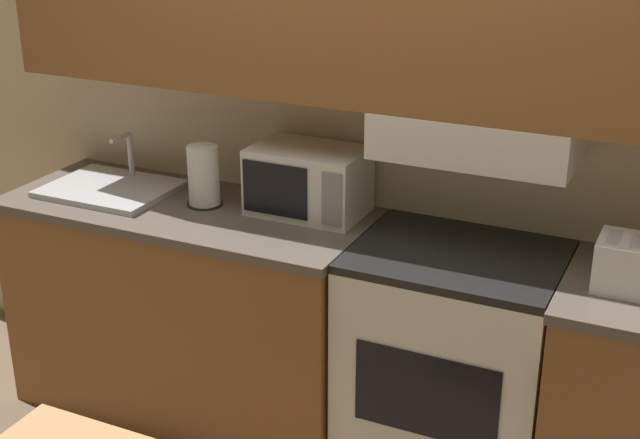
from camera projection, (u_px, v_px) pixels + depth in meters
name	position (u px, v px, depth m)	size (l,w,h in m)	color
ground_plane	(364.00, 404.00, 3.83)	(16.00, 16.00, 0.00)	brown
wall_back	(369.00, 73.00, 3.23)	(5.15, 0.38, 2.55)	beige
lower_counter_main	(192.00, 309.00, 3.66)	(1.47, 0.63, 0.92)	brown
lower_counter_right_stub	(637.00, 413.00, 2.97)	(0.57, 0.63, 0.92)	brown
stove_range	(451.00, 368.00, 3.24)	(0.72, 0.58, 0.92)	white
microwave	(308.00, 181.00, 3.37)	(0.43, 0.29, 0.26)	white
sink_basin	(110.00, 188.00, 3.62)	(0.50, 0.40, 0.21)	#B7BABF
paper_towel_roll	(204.00, 176.00, 3.45)	(0.14, 0.14, 0.24)	black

